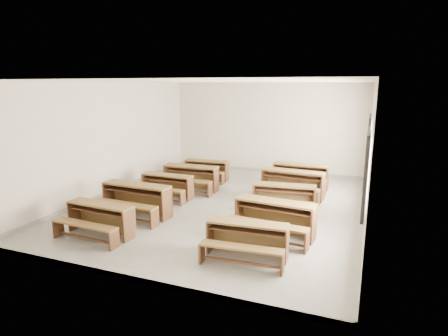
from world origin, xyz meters
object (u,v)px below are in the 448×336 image
at_px(desk_set_8, 292,182).
at_px(desk_set_7, 284,196).
at_px(desk_set_3, 190,176).
at_px(desk_set_1, 136,198).
at_px(desk_set_9, 300,174).
at_px(desk_set_0, 99,217).
at_px(desk_set_6, 274,216).
at_px(desk_set_4, 206,169).
at_px(desk_set_5, 247,237).
at_px(desk_set_2, 166,185).

bearing_deg(desk_set_8, desk_set_7, -82.97).
bearing_deg(desk_set_3, desk_set_7, -19.41).
bearing_deg(desk_set_1, desk_set_9, 52.80).
relative_size(desk_set_0, desk_set_3, 0.92).
height_order(desk_set_3, desk_set_6, desk_set_6).
distance_m(desk_set_0, desk_set_1, 1.30).
relative_size(desk_set_1, desk_set_9, 1.06).
bearing_deg(desk_set_4, desk_set_8, -21.73).
bearing_deg(desk_set_7, desk_set_1, -159.92).
xyz_separation_m(desk_set_5, desk_set_7, (0.08, 2.77, 0.02)).
distance_m(desk_set_2, desk_set_4, 2.32).
relative_size(desk_set_0, desk_set_4, 1.05).
bearing_deg(desk_set_3, desk_set_6, -40.75).
height_order(desk_set_2, desk_set_3, desk_set_3).
xyz_separation_m(desk_set_6, desk_set_7, (-0.15, 1.60, -0.03)).
distance_m(desk_set_3, desk_set_5, 4.75).
xyz_separation_m(desk_set_4, desk_set_6, (3.26, -3.88, 0.06)).
xyz_separation_m(desk_set_3, desk_set_4, (-0.06, 1.34, -0.05)).
bearing_deg(desk_set_3, desk_set_1, -97.30).
xyz_separation_m(desk_set_2, desk_set_4, (0.20, 2.31, -0.01)).
xyz_separation_m(desk_set_1, desk_set_9, (3.26, 3.96, -0.02)).
height_order(desk_set_5, desk_set_6, desk_set_6).
relative_size(desk_set_4, desk_set_7, 0.93).
bearing_deg(desk_set_1, desk_set_8, 43.44).
relative_size(desk_set_1, desk_set_2, 1.19).
relative_size(desk_set_3, desk_set_9, 1.02).
relative_size(desk_set_1, desk_set_5, 1.15).
distance_m(desk_set_5, desk_set_9, 5.14).
distance_m(desk_set_8, desk_set_9, 1.13).
distance_m(desk_set_3, desk_set_9, 3.37).
height_order(desk_set_4, desk_set_7, desk_set_7).
distance_m(desk_set_2, desk_set_9, 4.09).
relative_size(desk_set_5, desk_set_9, 0.92).
bearing_deg(desk_set_3, desk_set_0, -95.86).
bearing_deg(desk_set_6, desk_set_2, 160.97).
bearing_deg(desk_set_2, desk_set_8, 21.84).
xyz_separation_m(desk_set_2, desk_set_7, (3.32, 0.03, 0.02)).
relative_size(desk_set_0, desk_set_5, 1.02).
distance_m(desk_set_4, desk_set_8, 3.25).
height_order(desk_set_8, desk_set_9, desk_set_8).
xyz_separation_m(desk_set_1, desk_set_4, (0.16, 3.87, -0.07)).
bearing_deg(desk_set_2, desk_set_1, -87.71).
relative_size(desk_set_2, desk_set_5, 0.97).
height_order(desk_set_2, desk_set_7, desk_set_7).
height_order(desk_set_0, desk_set_8, desk_set_8).
height_order(desk_set_2, desk_set_4, desk_set_2).
distance_m(desk_set_4, desk_set_7, 3.86).
xyz_separation_m(desk_set_4, desk_set_7, (3.12, -2.28, 0.02)).
xyz_separation_m(desk_set_1, desk_set_2, (-0.04, 1.56, -0.07)).
xyz_separation_m(desk_set_2, desk_set_6, (3.46, -1.57, 0.05)).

